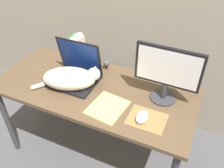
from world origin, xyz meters
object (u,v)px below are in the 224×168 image
Objects in this scene: laptop at (75,73)px; notepad at (107,107)px; cat at (71,78)px; book_row at (77,51)px; computer_mouse at (142,117)px; webcam at (106,64)px; external_monitor at (167,72)px.

laptop is 0.39m from notepad.
laptop reaches higher than cat.
cat is 0.30m from book_row.
cat is at bearing 164.03° from notepad.
laptop reaches higher than notepad.
computer_mouse is 1.56× the size of webcam.
webcam is at bearing 56.95° from laptop.
cat is at bearing -78.73° from laptop.
book_row is 0.25m from webcam.
computer_mouse reaches higher than notepad.
notepad is 0.45m from webcam.
cat is 6.10× the size of webcam.
cat reaches higher than notepad.
book_row is (-0.11, 0.28, 0.04)m from cat.
external_monitor reaches higher than computer_mouse.
notepad is at bearing 178.81° from computer_mouse.
book_row is 0.58m from notepad.
external_monitor is at bearing -10.17° from book_row.
external_monitor reaches higher than cat.
webcam is at bearing 136.57° from computer_mouse.
laptop is 0.09m from cat.
notepad is (0.32, -0.09, -0.07)m from cat.
laptop is 0.22m from book_row.
notepad is at bearing -63.88° from webcam.
cat is 0.34m from notepad.
computer_mouse is 0.48× the size of book_row.
laptop reaches higher than computer_mouse.
external_monitor is at bearing -18.52° from webcam.
external_monitor reaches higher than notepad.
webcam reaches higher than computer_mouse.
book_row reaches higher than cat.
laptop is 1.43× the size of book_row.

